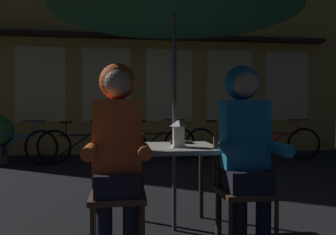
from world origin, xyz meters
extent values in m
plane|color=black|center=(0.00, 0.00, 0.00)|extent=(60.00, 60.00, 0.00)
cube|color=#B2AD9E|center=(0.00, 0.00, 0.72)|extent=(0.72, 0.72, 0.04)
cylinder|color=#2D2319|center=(-0.31, -0.31, 0.35)|extent=(0.04, 0.04, 0.70)
cylinder|color=#2D2319|center=(0.31, -0.31, 0.35)|extent=(0.04, 0.04, 0.70)
cylinder|color=#2D2319|center=(-0.31, 0.31, 0.35)|extent=(0.04, 0.04, 0.70)
cylinder|color=#2D2319|center=(0.31, 0.31, 0.35)|extent=(0.04, 0.04, 0.70)
cylinder|color=#4C4C51|center=(0.00, 0.00, 1.12)|extent=(0.04, 0.04, 2.25)
cube|color=white|center=(0.02, -0.10, 0.75)|extent=(0.11, 0.11, 0.02)
cube|color=white|center=(0.02, -0.10, 0.84)|extent=(0.09, 0.09, 0.16)
pyramid|color=white|center=(0.02, -0.10, 0.94)|extent=(0.11, 0.11, 0.06)
cube|color=#513823|center=(-0.48, -0.44, 0.43)|extent=(0.40, 0.40, 0.04)
cylinder|color=#513823|center=(-0.31, -0.61, 0.21)|extent=(0.03, 0.03, 0.41)
cylinder|color=#513823|center=(-0.31, -0.27, 0.21)|extent=(0.03, 0.03, 0.41)
cylinder|color=#513823|center=(-0.65, -0.27, 0.21)|extent=(0.03, 0.03, 0.41)
cube|color=#513823|center=(-0.48, -0.26, 0.66)|extent=(0.40, 0.03, 0.42)
cube|color=#513823|center=(0.48, -0.44, 0.43)|extent=(0.40, 0.40, 0.04)
cylinder|color=#513823|center=(0.65, -0.61, 0.21)|extent=(0.03, 0.03, 0.41)
cylinder|color=#513823|center=(0.31, -0.61, 0.21)|extent=(0.03, 0.03, 0.41)
cylinder|color=#513823|center=(0.65, -0.27, 0.21)|extent=(0.03, 0.03, 0.41)
cylinder|color=#513823|center=(0.31, -0.27, 0.21)|extent=(0.03, 0.03, 0.41)
cube|color=#513823|center=(0.48, -0.26, 0.66)|extent=(0.40, 0.03, 0.42)
cylinder|color=black|center=(-0.39, -0.57, 0.23)|extent=(0.11, 0.11, 0.45)
cylinder|color=black|center=(-0.57, -0.57, 0.23)|extent=(0.11, 0.11, 0.45)
cube|color=black|center=(-0.48, -0.44, 0.53)|extent=(0.32, 0.36, 0.16)
cube|color=#E05B23|center=(-0.48, -0.40, 0.87)|extent=(0.34, 0.22, 0.52)
cylinder|color=#E05B23|center=(-0.30, -0.62, 0.78)|extent=(0.09, 0.30, 0.09)
cylinder|color=#E05B23|center=(-0.66, -0.62, 0.78)|extent=(0.09, 0.30, 0.09)
sphere|color=tan|center=(-0.48, -0.40, 1.25)|extent=(0.21, 0.21, 0.21)
sphere|color=#E05B23|center=(-0.48, -0.35, 1.26)|extent=(0.27, 0.27, 0.27)
cylinder|color=black|center=(0.57, -0.57, 0.23)|extent=(0.11, 0.11, 0.45)
cylinder|color=black|center=(0.39, -0.57, 0.23)|extent=(0.11, 0.11, 0.45)
cube|color=black|center=(0.48, -0.44, 0.53)|extent=(0.32, 0.36, 0.16)
cube|color=teal|center=(0.48, -0.40, 0.87)|extent=(0.34, 0.22, 0.52)
cylinder|color=teal|center=(0.66, -0.62, 0.78)|extent=(0.09, 0.30, 0.09)
cylinder|color=teal|center=(0.30, -0.62, 0.78)|extent=(0.09, 0.30, 0.09)
sphere|color=tan|center=(0.48, -0.40, 1.25)|extent=(0.21, 0.21, 0.21)
sphere|color=teal|center=(0.48, -0.35, 1.26)|extent=(0.27, 0.27, 0.27)
cube|color=gold|center=(-0.09, 5.40, 3.10)|extent=(10.00, 0.60, 6.20)
cube|color=#F4D17A|center=(-2.29, 5.09, 1.60)|extent=(1.10, 0.02, 1.70)
cube|color=#F4D17A|center=(-0.82, 5.09, 1.60)|extent=(1.10, 0.02, 1.70)
cube|color=#F4D17A|center=(0.65, 5.09, 1.60)|extent=(1.10, 0.02, 1.70)
cube|color=#F4D17A|center=(2.11, 5.09, 1.60)|extent=(1.10, 0.02, 1.70)
cube|color=#F4D17A|center=(3.58, 5.09, 1.60)|extent=(1.10, 0.02, 1.70)
cube|color=#331914|center=(-0.09, 4.95, 2.70)|extent=(9.00, 0.36, 0.08)
torus|color=black|center=(-1.96, 3.70, 0.33)|extent=(0.66, 0.18, 0.66)
cylinder|color=#1E4C93|center=(-2.47, 3.80, 0.54)|extent=(0.83, 0.20, 0.04)
cylinder|color=#1E4C93|center=(-2.59, 3.82, 0.36)|extent=(0.60, 0.15, 0.44)
cylinder|color=#1E4C93|center=(-2.75, 3.85, 0.66)|extent=(0.02, 0.02, 0.24)
cube|color=black|center=(-2.75, 3.85, 0.79)|extent=(0.21, 0.12, 0.04)
cylinder|color=#1E4C93|center=(-2.09, 3.73, 0.68)|extent=(0.02, 0.02, 0.28)
cylinder|color=black|center=(-2.09, 3.73, 0.82)|extent=(0.44, 0.11, 0.02)
torus|color=black|center=(-0.73, 3.75, 0.33)|extent=(0.66, 0.06, 0.66)
torus|color=black|center=(-1.75, 3.76, 0.33)|extent=(0.66, 0.06, 0.66)
cylinder|color=black|center=(-1.24, 3.76, 0.54)|extent=(0.84, 0.05, 0.04)
cylinder|color=black|center=(-1.36, 3.76, 0.36)|extent=(0.61, 0.04, 0.44)
cylinder|color=black|center=(-1.52, 3.76, 0.66)|extent=(0.02, 0.02, 0.24)
cube|color=black|center=(-1.52, 3.76, 0.79)|extent=(0.20, 0.08, 0.04)
cylinder|color=black|center=(-0.85, 3.75, 0.68)|extent=(0.02, 0.02, 0.28)
cylinder|color=black|center=(-0.85, 3.75, 0.82)|extent=(0.44, 0.03, 0.02)
torus|color=black|center=(0.72, 4.05, 0.33)|extent=(0.66, 0.07, 0.66)
torus|color=black|center=(-0.30, 4.02, 0.33)|extent=(0.66, 0.07, 0.66)
cylinder|color=black|center=(0.21, 4.03, 0.54)|extent=(0.84, 0.06, 0.04)
cylinder|color=black|center=(0.09, 4.03, 0.36)|extent=(0.61, 0.05, 0.44)
cylinder|color=black|center=(-0.07, 4.02, 0.66)|extent=(0.02, 0.02, 0.24)
cube|color=black|center=(-0.07, 4.02, 0.79)|extent=(0.20, 0.09, 0.04)
cylinder|color=black|center=(0.60, 4.04, 0.68)|extent=(0.02, 0.02, 0.28)
cylinder|color=black|center=(0.60, 4.04, 0.82)|extent=(0.44, 0.04, 0.02)
torus|color=black|center=(2.17, 4.01, 0.33)|extent=(0.66, 0.08, 0.66)
torus|color=black|center=(1.15, 3.96, 0.33)|extent=(0.66, 0.08, 0.66)
cylinder|color=#B78419|center=(1.66, 3.98, 0.54)|extent=(0.84, 0.08, 0.04)
cylinder|color=#B78419|center=(1.54, 3.98, 0.36)|extent=(0.61, 0.07, 0.44)
cylinder|color=#B78419|center=(1.37, 3.97, 0.66)|extent=(0.02, 0.02, 0.24)
cube|color=black|center=(1.37, 3.97, 0.79)|extent=(0.20, 0.09, 0.04)
cylinder|color=#B78419|center=(2.05, 4.01, 0.68)|extent=(0.02, 0.02, 0.28)
cylinder|color=black|center=(2.05, 4.01, 0.82)|extent=(0.44, 0.05, 0.02)
torus|color=black|center=(3.25, 3.67, 0.33)|extent=(0.65, 0.20, 0.66)
torus|color=black|center=(2.26, 3.91, 0.33)|extent=(0.65, 0.20, 0.66)
cylinder|color=maroon|center=(2.76, 3.79, 0.54)|extent=(0.82, 0.23, 0.04)
cylinder|color=maroon|center=(2.64, 3.82, 0.36)|extent=(0.60, 0.18, 0.44)
cylinder|color=maroon|center=(2.48, 3.85, 0.66)|extent=(0.02, 0.02, 0.24)
cube|color=black|center=(2.48, 3.85, 0.79)|extent=(0.21, 0.13, 0.04)
cylinder|color=maroon|center=(3.13, 3.70, 0.68)|extent=(0.02, 0.02, 0.28)
cylinder|color=black|center=(3.13, 3.70, 0.82)|extent=(0.43, 0.13, 0.02)
cube|color=black|center=(0.09, 0.21, 0.75)|extent=(0.21, 0.15, 0.02)
camera|label=1|loc=(-0.44, -2.91, 1.07)|focal=36.46mm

